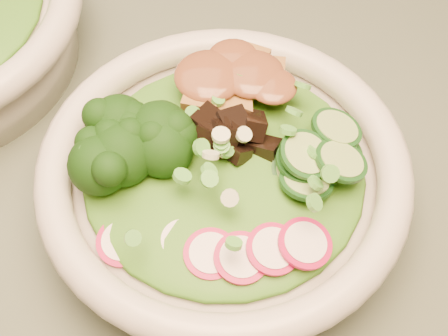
# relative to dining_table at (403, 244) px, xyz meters

# --- Properties ---
(dining_table) EXTENTS (1.20, 0.80, 0.75)m
(dining_table) POSITION_rel_dining_table_xyz_m (0.00, 0.00, 0.00)
(dining_table) COLOR black
(dining_table) RESTS_ON ground
(salad_bowl) EXTENTS (0.26, 0.26, 0.07)m
(salad_bowl) POSITION_rel_dining_table_xyz_m (-0.16, -0.05, 0.15)
(salad_bowl) COLOR beige
(salad_bowl) RESTS_ON dining_table
(lettuce_bed) EXTENTS (0.20, 0.20, 0.02)m
(lettuce_bed) POSITION_rel_dining_table_xyz_m (-0.16, -0.05, 0.17)
(lettuce_bed) COLOR #246715
(lettuce_bed) RESTS_ON salad_bowl
(broccoli_florets) EXTENTS (0.10, 0.09, 0.04)m
(broccoli_florets) POSITION_rel_dining_table_xyz_m (-0.22, -0.06, 0.19)
(broccoli_florets) COLOR black
(broccoli_florets) RESTS_ON salad_bowl
(radish_slices) EXTENTS (0.11, 0.07, 0.02)m
(radish_slices) POSITION_rel_dining_table_xyz_m (-0.15, -0.11, 0.18)
(radish_slices) COLOR #AC0D41
(radish_slices) RESTS_ON salad_bowl
(cucumber_slices) EXTENTS (0.09, 0.09, 0.03)m
(cucumber_slices) POSITION_rel_dining_table_xyz_m (-0.10, -0.04, 0.18)
(cucumber_slices) COLOR #9AC16B
(cucumber_slices) RESTS_ON salad_bowl
(mushroom_heap) EXTENTS (0.09, 0.09, 0.04)m
(mushroom_heap) POSITION_rel_dining_table_xyz_m (-0.17, -0.04, 0.19)
(mushroom_heap) COLOR black
(mushroom_heap) RESTS_ON salad_bowl
(tofu_cubes) EXTENTS (0.10, 0.09, 0.03)m
(tofu_cubes) POSITION_rel_dining_table_xyz_m (-0.17, 0.01, 0.18)
(tofu_cubes) COLOR brown
(tofu_cubes) RESTS_ON salad_bowl
(peanut_sauce) EXTENTS (0.07, 0.05, 0.02)m
(peanut_sauce) POSITION_rel_dining_table_xyz_m (-0.17, 0.01, 0.20)
(peanut_sauce) COLOR brown
(peanut_sauce) RESTS_ON tofu_cubes
(scallion_garnish) EXTENTS (0.18, 0.18, 0.02)m
(scallion_garnish) POSITION_rel_dining_table_xyz_m (-0.16, -0.05, 0.19)
(scallion_garnish) COLOR #55AF3D
(scallion_garnish) RESTS_ON salad_bowl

